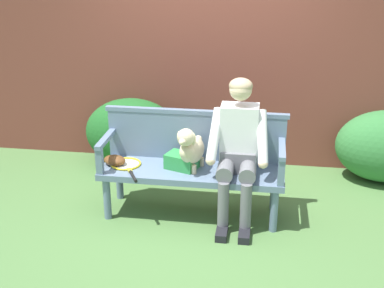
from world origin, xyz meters
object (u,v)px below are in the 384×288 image
(person_seated, at_px, (238,146))
(tennis_racket, at_px, (127,165))
(garden_bench, at_px, (192,175))
(sports_bag, at_px, (182,161))
(dog_on_bench, at_px, (190,148))
(baseball_glove, at_px, (115,160))

(person_seated, height_order, tennis_racket, person_seated)
(garden_bench, distance_m, person_seated, 0.54)
(person_seated, distance_m, sports_bag, 0.56)
(person_seated, height_order, dog_on_bench, person_seated)
(garden_bench, relative_size, person_seated, 1.27)
(garden_bench, bearing_deg, dog_on_bench, -105.91)
(tennis_racket, height_order, baseball_glove, baseball_glove)
(dog_on_bench, bearing_deg, tennis_racket, 179.14)
(garden_bench, bearing_deg, sports_bag, 176.23)
(dog_on_bench, distance_m, tennis_racket, 0.65)
(garden_bench, height_order, person_seated, person_seated)
(dog_on_bench, height_order, tennis_racket, dog_on_bench)
(person_seated, bearing_deg, tennis_racket, -179.77)
(garden_bench, bearing_deg, person_seated, -2.48)
(tennis_racket, bearing_deg, person_seated, 0.23)
(tennis_racket, bearing_deg, sports_bag, 3.16)
(person_seated, height_order, sports_bag, person_seated)
(person_seated, distance_m, baseball_glove, 1.19)
(sports_bag, bearing_deg, garden_bench, -3.77)
(tennis_racket, bearing_deg, garden_bench, 2.07)
(person_seated, bearing_deg, sports_bag, 177.28)
(person_seated, relative_size, sports_bag, 4.79)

